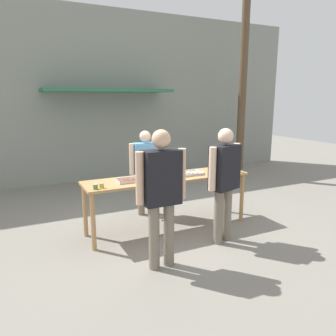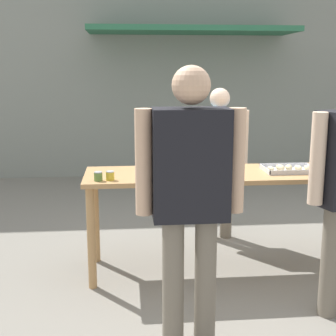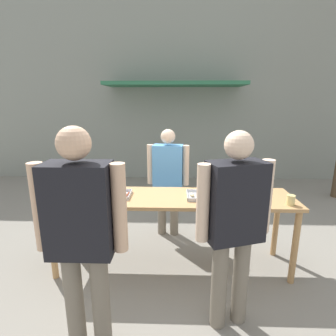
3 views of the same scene
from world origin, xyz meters
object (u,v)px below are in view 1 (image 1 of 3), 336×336
at_px(food_tray_buns, 189,173).
at_px(beer_cup, 238,169).
at_px(condiment_jar_mustard, 95,187).
at_px(person_customer_with_cup, 224,176).
at_px(food_tray_sausages, 129,180).
at_px(condiment_jar_ketchup, 102,186).
at_px(utility_pole, 244,65).
at_px(person_server_behind_table, 145,166).
at_px(person_customer_holding_hotdog, 161,188).

relative_size(food_tray_buns, beer_cup, 4.11).
bearing_deg(condiment_jar_mustard, person_customer_with_cup, -18.95).
xyz_separation_m(food_tray_sausages, food_tray_buns, (1.08, -0.00, 0.01)).
bearing_deg(person_customer_with_cup, condiment_jar_ketchup, -37.49).
xyz_separation_m(condiment_jar_mustard, beer_cup, (2.56, 0.01, 0.02)).
height_order(food_tray_sausages, beer_cup, beer_cup).
distance_m(food_tray_sausages, beer_cup, 1.98).
height_order(food_tray_buns, person_customer_with_cup, person_customer_with_cup).
height_order(condiment_jar_mustard, person_customer_with_cup, person_customer_with_cup).
distance_m(food_tray_buns, beer_cup, 0.91).
height_order(food_tray_sausages, utility_pole, utility_pole).
relative_size(beer_cup, person_server_behind_table, 0.07).
xyz_separation_m(condiment_jar_mustard, person_customer_with_cup, (1.82, -0.62, 0.10)).
xyz_separation_m(condiment_jar_ketchup, utility_pole, (4.71, 2.80, 2.12)).
bearing_deg(utility_pole, person_customer_with_cup, -131.06).
bearing_deg(person_customer_with_cup, food_tray_buns, -97.52).
bearing_deg(food_tray_sausages, condiment_jar_ketchup, -157.71).
xyz_separation_m(food_tray_buns, person_server_behind_table, (-0.47, 0.83, 0.02)).
bearing_deg(beer_cup, person_customer_holding_hotdog, -154.18).
distance_m(condiment_jar_mustard, person_server_behind_table, 1.60).
xyz_separation_m(food_tray_buns, utility_pole, (3.13, 2.60, 2.13)).
xyz_separation_m(food_tray_sausages, condiment_jar_ketchup, (-0.50, -0.20, 0.02)).
bearing_deg(utility_pole, condiment_jar_mustard, -149.70).
distance_m(food_tray_sausages, person_server_behind_table, 1.03).
bearing_deg(beer_cup, person_customer_with_cup, -139.54).
distance_m(condiment_jar_mustard, utility_pole, 5.96).
bearing_deg(food_tray_sausages, person_customer_with_cup, -34.54).
bearing_deg(person_server_behind_table, condiment_jar_ketchup, -131.36).
distance_m(beer_cup, person_customer_holding_hotdog, 2.15).
relative_size(beer_cup, person_customer_with_cup, 0.06).
height_order(food_tray_buns, condiment_jar_ketchup, condiment_jar_ketchup).
bearing_deg(person_customer_holding_hotdog, beer_cup, -154.13).
relative_size(food_tray_sausages, person_server_behind_table, 0.25).
distance_m(food_tray_sausages, person_customer_holding_hotdog, 1.16).
relative_size(food_tray_sausages, beer_cup, 3.66).
distance_m(food_tray_buns, utility_pole, 4.60).
bearing_deg(person_customer_holding_hotdog, person_customer_with_cup, -165.75).
bearing_deg(beer_cup, condiment_jar_mustard, -179.78).
bearing_deg(condiment_jar_ketchup, food_tray_buns, 7.23).
height_order(person_customer_holding_hotdog, person_customer_with_cup, person_customer_holding_hotdog).
bearing_deg(food_tray_sausages, beer_cup, -6.06).
bearing_deg(condiment_jar_mustard, condiment_jar_ketchup, 8.71).
bearing_deg(food_tray_buns, beer_cup, -13.07).
bearing_deg(condiment_jar_ketchup, food_tray_sausages, 22.29).
bearing_deg(person_server_behind_table, condiment_jar_mustard, -133.33).
distance_m(food_tray_buns, person_server_behind_table, 0.96).
bearing_deg(condiment_jar_mustard, food_tray_buns, 7.32).
relative_size(person_server_behind_table, person_customer_holding_hotdog, 0.88).
height_order(condiment_jar_ketchup, beer_cup, beer_cup).
bearing_deg(person_customer_with_cup, beer_cup, -156.66).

